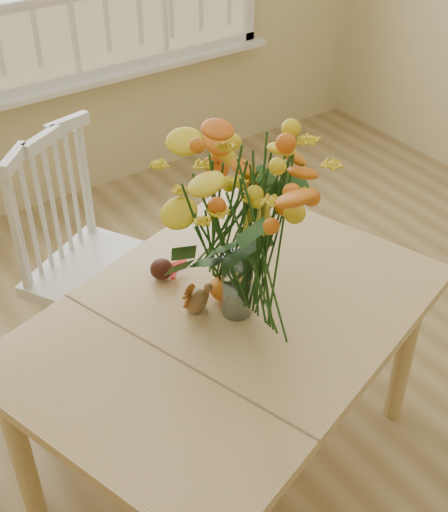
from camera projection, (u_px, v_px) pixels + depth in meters
floor at (343, 431)px, 2.69m from camera, size 4.00×4.50×0.01m
dining_table at (228, 337)px, 2.20m from camera, size 1.58×1.33×0.72m
windsor_chair at (82, 251)px, 2.68m from camera, size 0.64×0.63×1.03m
flower_vase at (238, 228)px, 1.97m from camera, size 0.45×0.45×0.53m
pumpkin at (225, 289)px, 2.19m from camera, size 0.10×0.10×0.08m
turkey_figurine at (196, 301)px, 2.13m from camera, size 0.11×0.10×0.11m
dark_gourd at (162, 270)px, 2.28m from camera, size 0.13×0.09×0.07m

